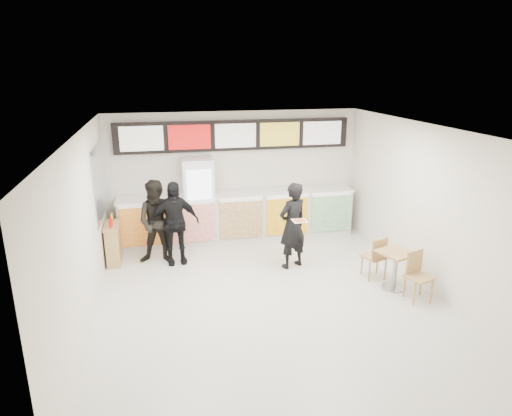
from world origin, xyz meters
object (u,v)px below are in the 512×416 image
object	(u,v)px
customer_mid	(174,223)
cafe_table	(396,263)
service_counter	(239,216)
condiment_ledge	(113,243)
customer_left	(158,222)
drinks_fridge	(199,201)
customer_main	(293,226)

from	to	relation	value
customer_mid	cafe_table	world-z (taller)	customer_mid
service_counter	condiment_ledge	world-z (taller)	service_counter
customer_left	condiment_ledge	size ratio (longest dim) A/B	1.77
customer_mid	cafe_table	size ratio (longest dim) A/B	1.15
customer_mid	drinks_fridge	bearing A→B (deg)	55.78
cafe_table	condiment_ledge	xyz separation A→B (m)	(-5.19, 2.36, -0.08)
drinks_fridge	customer_mid	world-z (taller)	drinks_fridge
customer_main	service_counter	bearing A→B (deg)	-89.69
customer_mid	condiment_ledge	size ratio (longest dim) A/B	1.75
service_counter	drinks_fridge	world-z (taller)	drinks_fridge
condiment_ledge	customer_main	bearing A→B (deg)	-15.81
service_counter	customer_main	size ratio (longest dim) A/B	3.10
customer_mid	condiment_ledge	xyz separation A→B (m)	(-1.27, 0.29, -0.45)
service_counter	customer_left	distance (m)	2.15
service_counter	cafe_table	world-z (taller)	service_counter
drinks_fridge	cafe_table	xyz separation A→B (m)	(3.30, -3.18, -0.49)
service_counter	customer_left	size ratio (longest dim) A/B	3.12
customer_main	cafe_table	distance (m)	2.12
drinks_fridge	customer_mid	xyz separation A→B (m)	(-0.62, -1.10, -0.12)
condiment_ledge	customer_left	bearing A→B (deg)	-11.73
customer_left	condiment_ledge	distance (m)	1.07
customer_main	drinks_fridge	bearing A→B (deg)	-69.85
customer_main	condiment_ledge	distance (m)	3.77
service_counter	condiment_ledge	distance (m)	2.93
customer_left	cafe_table	bearing A→B (deg)	-14.55
customer_main	customer_mid	world-z (taller)	customer_main
service_counter	customer_mid	bearing A→B (deg)	-145.06
customer_mid	customer_left	bearing A→B (deg)	159.65
customer_main	customer_left	world-z (taller)	customer_main
drinks_fridge	cafe_table	world-z (taller)	drinks_fridge
cafe_table	condiment_ledge	world-z (taller)	condiment_ledge
service_counter	customer_left	xyz separation A→B (m)	(-1.88, -1.00, 0.32)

